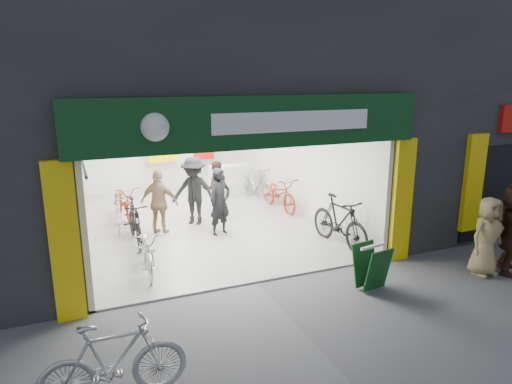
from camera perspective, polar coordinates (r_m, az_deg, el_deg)
ground at (r=8.81m, az=0.09°, el=-11.34°), size 60.00×60.00×0.00m
building at (r=12.96m, az=-4.88°, el=16.43°), size 17.00×10.27×8.00m
bike_left_front at (r=9.39m, az=-13.44°, el=-7.00°), size 0.74×1.82×0.93m
bike_left_midfront at (r=10.92m, az=-14.90°, el=-3.69°), size 0.52×1.78×1.07m
bike_left_midback at (r=12.88m, az=-16.16°, el=-1.24°), size 0.90×1.95×0.99m
bike_left_back at (r=12.09m, az=-16.82°, el=-2.34°), size 0.63×1.65×0.97m
bike_right_front at (r=10.59m, az=10.41°, el=-3.68°), size 0.74×2.01×1.18m
bike_right_mid at (r=13.31m, az=2.92°, el=-0.19°), size 0.77×1.92×0.99m
bike_right_back at (r=14.35m, az=-0.00°, el=1.14°), size 0.86×1.91×1.11m
parked_bike at (r=6.01m, az=-17.36°, el=-19.59°), size 1.75×0.54×1.04m
customer_a at (r=11.10m, az=-4.52°, el=-1.28°), size 0.73×0.62×1.69m
customer_b at (r=12.76m, az=-5.08°, el=0.43°), size 0.80×0.65×1.55m
customer_c at (r=11.94m, az=-7.77°, el=0.07°), size 1.35×1.24×1.82m
customer_d at (r=11.35m, az=-11.97°, el=-1.33°), size 1.02×0.88×1.64m
pedestrian_near at (r=9.97m, az=26.90°, el=-4.97°), size 0.79×0.54×1.58m
sandwich_board at (r=8.69m, az=14.23°, el=-8.93°), size 0.60×0.62×0.82m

